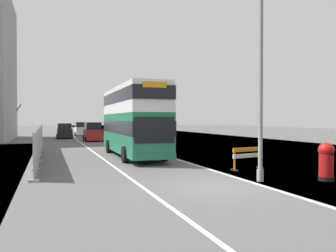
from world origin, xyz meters
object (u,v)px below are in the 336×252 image
(car_receding_far, at_px, (81,129))
(red_pillar_postbox, at_px, (326,160))
(car_oncoming_near, at_px, (93,132))
(lamppost_foreground, at_px, (261,90))
(car_receding_mid, at_px, (64,131))
(double_decker_bus, at_px, (133,120))
(roadworks_barrier, at_px, (248,155))

(car_receding_far, bearing_deg, red_pillar_postbox, -81.87)
(car_oncoming_near, bearing_deg, red_pillar_postbox, -78.72)
(lamppost_foreground, bearing_deg, car_receding_mid, 99.86)
(double_decker_bus, bearing_deg, red_pillar_postbox, -65.49)
(red_pillar_postbox, bearing_deg, car_receding_mid, 103.73)
(red_pillar_postbox, xyz_separation_m, roadworks_barrier, (-1.38, 3.85, -0.15))
(double_decker_bus, relative_size, roadworks_barrier, 5.65)
(car_receding_mid, bearing_deg, double_decker_bus, -81.91)
(car_receding_far, bearing_deg, roadworks_barrier, -83.04)
(double_decker_bus, height_order, lamppost_foreground, lamppost_foreground)
(red_pillar_postbox, bearing_deg, roadworks_barrier, 109.70)
(double_decker_bus, height_order, roadworks_barrier, double_decker_bus)
(lamppost_foreground, relative_size, car_receding_mid, 2.07)
(roadworks_barrier, distance_m, car_receding_far, 40.23)
(double_decker_bus, height_order, red_pillar_postbox, double_decker_bus)
(roadworks_barrier, xyz_separation_m, car_oncoming_near, (-4.66, 26.42, 0.30))
(red_pillar_postbox, distance_m, car_receding_far, 44.22)
(roadworks_barrier, relative_size, car_receding_mid, 0.50)
(car_receding_mid, xyz_separation_m, car_receding_far, (2.77, 6.84, 0.04))
(roadworks_barrier, height_order, car_receding_mid, car_receding_mid)
(roadworks_barrier, bearing_deg, double_decker_bus, 116.66)
(roadworks_barrier, distance_m, car_receding_mid, 33.96)
(car_receding_mid, bearing_deg, car_oncoming_near, -65.85)
(double_decker_bus, distance_m, red_pillar_postbox, 13.33)
(lamppost_foreground, relative_size, car_oncoming_near, 1.79)
(double_decker_bus, relative_size, lamppost_foreground, 1.36)
(red_pillar_postbox, height_order, car_receding_far, car_receding_far)
(roadworks_barrier, bearing_deg, car_oncoming_near, 100.00)
(double_decker_bus, relative_size, car_receding_far, 2.47)
(double_decker_bus, height_order, car_receding_mid, double_decker_bus)
(double_decker_bus, distance_m, lamppost_foreground, 11.67)
(lamppost_foreground, distance_m, car_oncoming_near, 29.82)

